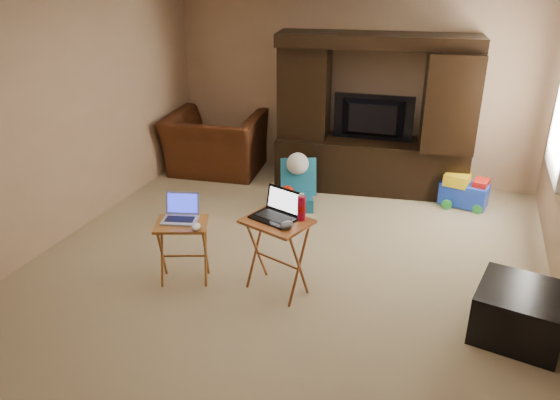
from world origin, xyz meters
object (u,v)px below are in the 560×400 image
at_px(child_rocker, 294,185).
at_px(tray_table_left, 184,252).
at_px(recliner, 216,144).
at_px(ottoman, 520,313).
at_px(push_toy, 464,190).
at_px(mouse_right, 287,225).
at_px(plush_toy, 287,201).
at_px(laptop_left, 179,209).
at_px(laptop_right, 273,206).
at_px(television, 372,119).
at_px(water_bottle, 302,208).
at_px(tray_table_right, 277,256).
at_px(entertainment_center, 373,115).
at_px(mouse_left, 196,227).

height_order(child_rocker, tray_table_left, tray_table_left).
bearing_deg(recliner, ottoman, 140.64).
height_order(push_toy, ottoman, ottoman).
bearing_deg(mouse_right, tray_table_left, -179.61).
bearing_deg(plush_toy, recliner, 142.64).
bearing_deg(mouse_right, laptop_left, 178.74).
bearing_deg(tray_table_left, plush_toy, 54.13).
relative_size(recliner, laptop_right, 3.40).
distance_m(television, push_toy, 1.44).
height_order(tray_table_left, water_bottle, water_bottle).
distance_m(laptop_left, water_bottle, 1.14).
bearing_deg(child_rocker, tray_table_right, -98.37).
xyz_separation_m(recliner, laptop_right, (1.82, -2.60, 0.43)).
xyz_separation_m(laptop_right, water_bottle, (0.24, 0.06, -0.01)).
relative_size(tray_table_right, mouse_right, 4.92).
xyz_separation_m(entertainment_center, child_rocker, (-0.75, -0.91, -0.71)).
bearing_deg(water_bottle, entertainment_center, 87.25).
relative_size(entertainment_center, water_bottle, 10.99).
height_order(entertainment_center, tray_table_right, entertainment_center).
bearing_deg(tray_table_left, tray_table_right, -11.86).
distance_m(entertainment_center, tray_table_left, 3.18).
xyz_separation_m(television, recliner, (-2.19, -0.06, -0.54)).
height_order(laptop_right, mouse_left, laptop_right).
bearing_deg(laptop_right, ottoman, 19.78).
height_order(plush_toy, laptop_left, laptop_left).
bearing_deg(mouse_right, water_bottle, 70.71).
distance_m(plush_toy, tray_table_right, 1.58).
height_order(recliner, child_rocker, recliner).
distance_m(recliner, push_toy, 3.42).
xyz_separation_m(television, ottoman, (1.75, -2.65, -0.75)).
bearing_deg(laptop_left, mouse_left, -38.82).
height_order(laptop_right, water_bottle, laptop_right).
xyz_separation_m(laptop_left, mouse_left, (0.22, -0.10, -0.09)).
bearing_deg(television, ottoman, 119.79).
bearing_deg(tray_table_left, laptop_left, 115.01).
relative_size(push_toy, mouse_right, 3.84).
xyz_separation_m(plush_toy, mouse_left, (-0.28, -1.71, 0.44)).
bearing_deg(laptop_right, recliner, 144.50).
xyz_separation_m(child_rocker, laptop_left, (-0.49, -1.92, 0.44)).
distance_m(television, laptop_right, 2.69).
distance_m(ottoman, tray_table_left, 2.97).
height_order(child_rocker, laptop_left, laptop_left).
relative_size(recliner, child_rocker, 2.20).
distance_m(laptop_right, mouse_right, 0.24).
distance_m(television, plush_toy, 1.58).
distance_m(laptop_left, laptop_right, 0.89).
xyz_separation_m(entertainment_center, plush_toy, (-0.75, -1.21, -0.80)).
relative_size(push_toy, ottoman, 0.85).
bearing_deg(mouse_right, push_toy, 61.91).
relative_size(tray_table_left, tray_table_right, 0.84).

